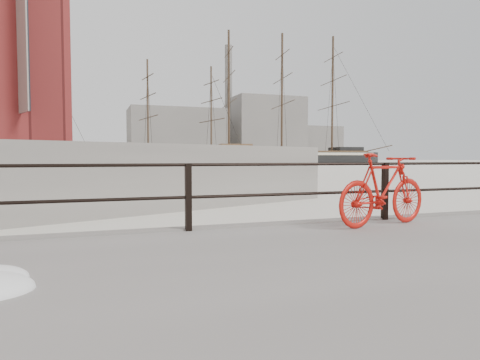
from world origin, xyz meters
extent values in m
imported|color=red|center=(-3.97, -0.71, 0.93)|extent=(1.94, 0.67, 1.16)
cube|color=gray|center=(20.00, 140.00, 9.00)|extent=(32.00, 18.00, 18.00)
cube|color=gray|center=(55.00, 145.00, 12.00)|extent=(26.00, 20.00, 24.00)
cube|color=gray|center=(78.00, 150.00, 7.00)|extent=(20.00, 16.00, 14.00)
cylinder|color=gray|center=(42.00, 150.00, 22.00)|extent=(2.80, 2.80, 44.00)
camera|label=1|loc=(-8.37, -6.34, 1.44)|focal=32.00mm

